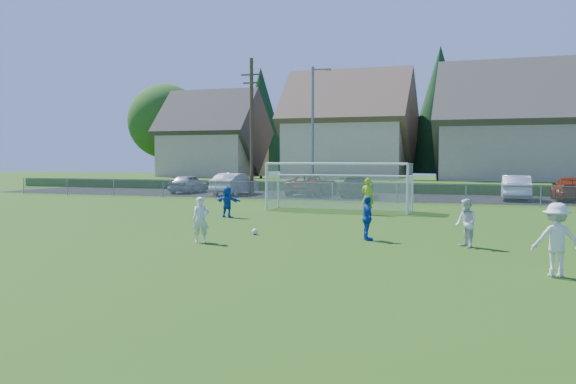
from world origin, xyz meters
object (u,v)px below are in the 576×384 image
object	(u,v)px
soccer_ball	(255,232)
player_white_a	(201,220)
car_b	(234,184)
player_white_b	(466,223)
car_a	(188,184)
player_white_c	(556,240)
goalkeeper	(368,197)
player_blue_a	(367,218)
car_f	(516,188)
player_blue_b	(227,202)
car_d	(357,187)
car_c	(313,185)
car_g	(571,189)
soccer_goal	(339,179)

from	to	relation	value
soccer_ball	player_white_a	size ratio (longest dim) A/B	0.15
car_b	player_white_b	bearing A→B (deg)	131.08
car_a	player_white_b	bearing A→B (deg)	132.15
player_white_c	goalkeeper	distance (m)	15.29
player_white_b	goalkeeper	bearing A→B (deg)	177.55
player_blue_a	car_f	size ratio (longest dim) A/B	0.30
player_blue_a	goalkeeper	world-z (taller)	goalkeeper
player_white_a	player_blue_b	size ratio (longest dim) A/B	1.05
player_white_b	player_blue_b	world-z (taller)	player_white_b
player_white_b	car_d	distance (m)	23.78
car_a	car_c	xyz separation A→B (m)	(9.97, 0.24, 0.05)
player_blue_a	car_c	bearing A→B (deg)	-3.69
player_blue_a	goalkeeper	distance (m)	9.04
car_g	player_blue_a	bearing A→B (deg)	67.72
player_white_b	car_b	world-z (taller)	car_b
car_b	car_f	world-z (taller)	car_f
car_a	car_c	bearing A→B (deg)	179.42
soccer_ball	car_b	world-z (taller)	car_b
goalkeeper	car_c	world-z (taller)	goalkeeper
player_blue_a	car_a	distance (m)	28.78
player_blue_a	soccer_goal	bearing A→B (deg)	-5.88
player_white_a	car_d	size ratio (longest dim) A/B	0.30
car_g	car_f	bearing A→B (deg)	5.38
player_white_a	goalkeeper	distance (m)	11.59
car_b	soccer_goal	distance (m)	14.72
player_white_a	player_white_c	size ratio (longest dim) A/B	0.87
soccer_ball	soccer_goal	xyz separation A→B (m)	(0.37, 10.58, 1.52)
player_white_b	player_blue_a	xyz separation A→B (m)	(-3.19, 0.61, -0.01)
player_white_b	goalkeeper	xyz separation A→B (m)	(-5.04, 9.46, 0.13)
goalkeeper	player_white_a	bearing A→B (deg)	90.03
goalkeeper	car_d	size ratio (longest dim) A/B	0.36
car_c	car_f	bearing A→B (deg)	-178.94
player_white_c	car_g	xyz separation A→B (m)	(2.94, 26.92, -0.11)
goalkeeper	player_blue_b	bearing A→B (deg)	45.41
player_white_c	soccer_goal	size ratio (longest dim) A/B	0.23
car_g	goalkeeper	bearing A→B (deg)	51.08
soccer_ball	car_g	xyz separation A→B (m)	(12.45, 22.22, 0.64)
soccer_ball	player_white_c	size ratio (longest dim) A/B	0.13
player_white_c	car_c	xyz separation A→B (m)	(-14.10, 26.77, -0.09)
player_blue_a	player_blue_b	distance (m)	9.47
player_white_b	car_a	world-z (taller)	player_white_b
soccer_goal	goalkeeper	bearing A→B (deg)	-44.21
soccer_ball	player_white_c	distance (m)	10.63
soccer_ball	player_blue_b	world-z (taller)	player_blue_b
car_a	car_b	size ratio (longest dim) A/B	0.87
car_f	car_g	xyz separation A→B (m)	(3.28, 0.41, -0.05)
player_blue_b	car_c	world-z (taller)	car_c
player_blue_b	car_f	size ratio (longest dim) A/B	0.29
player_blue_a	car_c	xyz separation A→B (m)	(-8.68, 22.16, 0.03)
soccer_goal	player_white_b	bearing A→B (deg)	-58.51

